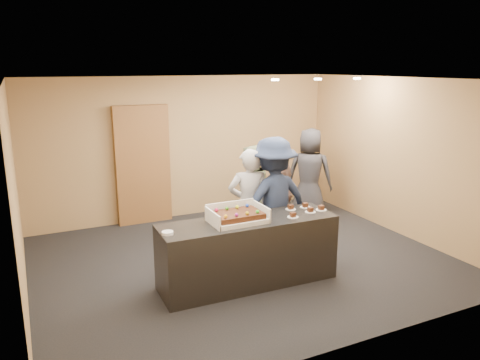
{
  "coord_description": "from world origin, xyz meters",
  "views": [
    {
      "loc": [
        -2.9,
        -5.96,
        2.89
      ],
      "look_at": [
        -0.04,
        0.0,
        1.26
      ],
      "focal_mm": 35.0,
      "sensor_mm": 36.0,
      "label": 1
    }
  ],
  "objects": [
    {
      "name": "person_server_grey",
      "position": [
        0.09,
        -0.03,
        0.86
      ],
      "size": [
        0.72,
        0.57,
        1.72
      ],
      "primitive_type": "imported",
      "rotation": [
        0.0,
        0.0,
        2.86
      ],
      "color": "#ADADB2",
      "rests_on": "floor"
    },
    {
      "name": "ceiling_spotlights",
      "position": [
        1.6,
        0.5,
        2.67
      ],
      "size": [
        1.72,
        0.12,
        0.03
      ],
      "color": "#FFEAC6",
      "rests_on": "ceiling"
    },
    {
      "name": "sheet_cake",
      "position": [
        -0.42,
        -0.72,
        1.0
      ],
      "size": [
        0.62,
        0.43,
        0.12
      ],
      "color": "#3A1E0D",
      "rests_on": "cake_box"
    },
    {
      "name": "room",
      "position": [
        0.0,
        0.0,
        1.35
      ],
      "size": [
        6.04,
        6.0,
        2.7
      ],
      "color": "black",
      "rests_on": "ground"
    },
    {
      "name": "plate_stack",
      "position": [
        -1.39,
        -0.77,
        0.92
      ],
      "size": [
        0.14,
        0.14,
        0.04
      ],
      "primitive_type": "cylinder",
      "color": "white",
      "rests_on": "serving_counter"
    },
    {
      "name": "slice_d",
      "position": [
        0.73,
        -0.57,
        0.92
      ],
      "size": [
        0.15,
        0.15,
        0.07
      ],
      "color": "white",
      "rests_on": "serving_counter"
    },
    {
      "name": "slice_c",
      "position": [
        0.67,
        -0.79,
        0.92
      ],
      "size": [
        0.15,
        0.15,
        0.07
      ],
      "color": "white",
      "rests_on": "serving_counter"
    },
    {
      "name": "person_dark_suit",
      "position": [
        2.01,
        1.24,
        0.88
      ],
      "size": [
        1.01,
        0.99,
        1.76
      ],
      "primitive_type": "imported",
      "rotation": [
        0.0,
        0.0,
        2.4
      ],
      "color": "#28272C",
      "rests_on": "floor"
    },
    {
      "name": "serving_counter",
      "position": [
        -0.27,
        -0.72,
        0.45
      ],
      "size": [
        2.42,
        0.76,
        0.9
      ],
      "primitive_type": "cube",
      "rotation": [
        0.0,
        0.0,
        -0.02
      ],
      "color": "black",
      "rests_on": "floor"
    },
    {
      "name": "cake_box",
      "position": [
        -0.42,
        -0.7,
        0.95
      ],
      "size": [
        0.72,
        0.5,
        0.21
      ],
      "color": "white",
      "rests_on": "serving_counter"
    },
    {
      "name": "slice_b",
      "position": [
        0.48,
        -0.56,
        0.92
      ],
      "size": [
        0.15,
        0.15,
        0.07
      ],
      "color": "white",
      "rests_on": "serving_counter"
    },
    {
      "name": "slice_e",
      "position": [
        0.86,
        -0.77,
        0.92
      ],
      "size": [
        0.15,
        0.15,
        0.07
      ],
      "color": "white",
      "rests_on": "serving_counter"
    },
    {
      "name": "slice_a",
      "position": [
        0.33,
        -0.88,
        0.92
      ],
      "size": [
        0.15,
        0.15,
        0.07
      ],
      "color": "white",
      "rests_on": "serving_counter"
    },
    {
      "name": "person_navy_man",
      "position": [
        0.42,
        -0.17,
        0.94
      ],
      "size": [
        1.25,
        0.77,
        1.89
      ],
      "primitive_type": "imported",
      "rotation": [
        0.0,
        0.0,
        3.2
      ],
      "color": "#1F2A46",
      "rests_on": "floor"
    },
    {
      "name": "storage_cabinet",
      "position": [
        -0.88,
        2.41,
        1.1
      ],
      "size": [
        1.0,
        0.15,
        2.2
      ],
      "primitive_type": "cube",
      "color": "brown",
      "rests_on": "floor"
    },
    {
      "name": "person_sage_man",
      "position": [
        0.59,
        0.89,
        0.79
      ],
      "size": [
        0.98,
        0.94,
        1.59
      ],
      "primitive_type": "imported",
      "rotation": [
        0.0,
        0.0,
        3.77
      ],
      "color": "gray",
      "rests_on": "floor"
    },
    {
      "name": "person_brown_extra",
      "position": [
        1.04,
        0.64,
        0.8
      ],
      "size": [
        0.96,
        0.92,
        1.6
      ],
      "primitive_type": "imported",
      "rotation": [
        0.0,
        0.0,
        3.87
      ],
      "color": "brown",
      "rests_on": "floor"
    }
  ]
}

